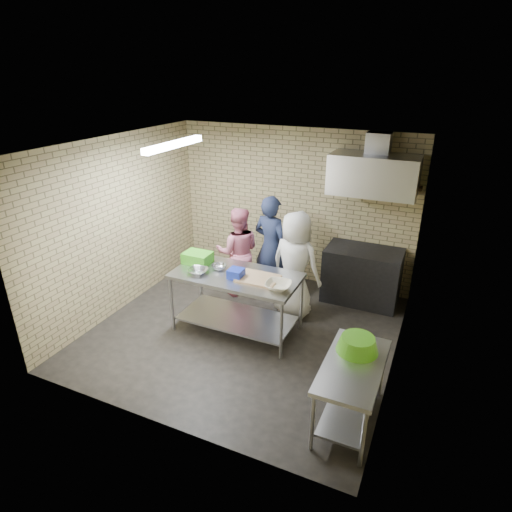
{
  "coord_description": "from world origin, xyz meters",
  "views": [
    {
      "loc": [
        2.38,
        -4.83,
        3.58
      ],
      "look_at": [
        0.1,
        0.2,
        1.15
      ],
      "focal_mm": 30.24,
      "sensor_mm": 36.0,
      "label": 1
    }
  ],
  "objects_px": {
    "prep_table": "(237,302)",
    "woman_pink": "(238,252)",
    "green_crate": "(198,258)",
    "bottle_red": "(379,177)",
    "green_basin": "(358,344)",
    "blue_tub": "(236,274)",
    "woman_white": "(295,265)",
    "side_counter": "(350,393)",
    "man_navy": "(271,247)",
    "stove": "(362,275)"
  },
  "relations": [
    {
      "from": "prep_table",
      "to": "woman_pink",
      "type": "xyz_separation_m",
      "value": [
        -0.47,
        1.01,
        0.31
      ]
    },
    {
      "from": "green_crate",
      "to": "woman_pink",
      "type": "relative_size",
      "value": 0.26
    },
    {
      "from": "bottle_red",
      "to": "green_basin",
      "type": "bearing_deg",
      "value": -82.1
    },
    {
      "from": "blue_tub",
      "to": "green_basin",
      "type": "relative_size",
      "value": 0.43
    },
    {
      "from": "green_crate",
      "to": "blue_tub",
      "type": "relative_size",
      "value": 2.0
    },
    {
      "from": "green_crate",
      "to": "woman_white",
      "type": "height_order",
      "value": "woman_white"
    },
    {
      "from": "side_counter",
      "to": "man_navy",
      "type": "distance_m",
      "value": 3.01
    },
    {
      "from": "green_basin",
      "to": "woman_white",
      "type": "relative_size",
      "value": 0.28
    },
    {
      "from": "side_counter",
      "to": "woman_pink",
      "type": "bearing_deg",
      "value": 138.42
    },
    {
      "from": "bottle_red",
      "to": "woman_pink",
      "type": "bearing_deg",
      "value": -156.77
    },
    {
      "from": "green_basin",
      "to": "prep_table",
      "type": "bearing_deg",
      "value": 155.5
    },
    {
      "from": "man_navy",
      "to": "green_crate",
      "type": "bearing_deg",
      "value": 68.71
    },
    {
      "from": "green_crate",
      "to": "side_counter",
      "type": "bearing_deg",
      "value": -25.25
    },
    {
      "from": "blue_tub",
      "to": "green_basin",
      "type": "distance_m",
      "value": 2.01
    },
    {
      "from": "green_crate",
      "to": "bottle_red",
      "type": "relative_size",
      "value": 2.22
    },
    {
      "from": "prep_table",
      "to": "bottle_red",
      "type": "relative_size",
      "value": 10.0
    },
    {
      "from": "stove",
      "to": "man_navy",
      "type": "relative_size",
      "value": 0.69
    },
    {
      "from": "stove",
      "to": "woman_white",
      "type": "distance_m",
      "value": 1.27
    },
    {
      "from": "side_counter",
      "to": "stove",
      "type": "bearing_deg",
      "value": 99.29
    },
    {
      "from": "green_basin",
      "to": "woman_white",
      "type": "bearing_deg",
      "value": 128.1
    },
    {
      "from": "prep_table",
      "to": "woman_white",
      "type": "xyz_separation_m",
      "value": [
        0.6,
        0.79,
        0.38
      ]
    },
    {
      "from": "stove",
      "to": "prep_table",
      "type": "bearing_deg",
      "value": -132.15
    },
    {
      "from": "bottle_red",
      "to": "man_navy",
      "type": "relative_size",
      "value": 0.1
    },
    {
      "from": "man_navy",
      "to": "woman_pink",
      "type": "relative_size",
      "value": 1.14
    },
    {
      "from": "blue_tub",
      "to": "man_navy",
      "type": "bearing_deg",
      "value": 90.34
    },
    {
      "from": "green_basin",
      "to": "woman_white",
      "type": "height_order",
      "value": "woman_white"
    },
    {
      "from": "green_crate",
      "to": "prep_table",
      "type": "bearing_deg",
      "value": -9.73
    },
    {
      "from": "prep_table",
      "to": "man_navy",
      "type": "relative_size",
      "value": 1.03
    },
    {
      "from": "side_counter",
      "to": "green_crate",
      "type": "height_order",
      "value": "green_crate"
    },
    {
      "from": "prep_table",
      "to": "stove",
      "type": "relative_size",
      "value": 1.5
    },
    {
      "from": "green_basin",
      "to": "woman_pink",
      "type": "relative_size",
      "value": 0.3
    },
    {
      "from": "woman_white",
      "to": "green_basin",
      "type": "bearing_deg",
      "value": 138.95
    },
    {
      "from": "stove",
      "to": "green_basin",
      "type": "relative_size",
      "value": 2.61
    },
    {
      "from": "woman_pink",
      "to": "woman_white",
      "type": "bearing_deg",
      "value": 144.14
    },
    {
      "from": "side_counter",
      "to": "stove",
      "type": "relative_size",
      "value": 1.0
    },
    {
      "from": "side_counter",
      "to": "prep_table",
      "type": "bearing_deg",
      "value": 149.86
    },
    {
      "from": "prep_table",
      "to": "woman_pink",
      "type": "relative_size",
      "value": 1.18
    },
    {
      "from": "woman_pink",
      "to": "side_counter",
      "type": "bearing_deg",
      "value": 114.04
    },
    {
      "from": "side_counter",
      "to": "man_navy",
      "type": "relative_size",
      "value": 0.69
    },
    {
      "from": "side_counter",
      "to": "woman_white",
      "type": "xyz_separation_m",
      "value": [
        -1.32,
        1.91,
        0.46
      ]
    },
    {
      "from": "green_crate",
      "to": "bottle_red",
      "type": "xyz_separation_m",
      "value": [
        2.23,
        1.75,
        1.05
      ]
    },
    {
      "from": "green_crate",
      "to": "blue_tub",
      "type": "distance_m",
      "value": 0.78
    },
    {
      "from": "green_basin",
      "to": "woman_pink",
      "type": "distance_m",
      "value": 3.04
    },
    {
      "from": "prep_table",
      "to": "man_navy",
      "type": "xyz_separation_m",
      "value": [
        0.04,
        1.18,
        0.42
      ]
    },
    {
      "from": "green_basin",
      "to": "man_navy",
      "type": "distance_m",
      "value": 2.77
    },
    {
      "from": "side_counter",
      "to": "blue_tub",
      "type": "relative_size",
      "value": 6.0
    },
    {
      "from": "blue_tub",
      "to": "woman_white",
      "type": "relative_size",
      "value": 0.12
    },
    {
      "from": "side_counter",
      "to": "woman_pink",
      "type": "xyz_separation_m",
      "value": [
        -2.4,
        2.13,
        0.39
      ]
    },
    {
      "from": "prep_table",
      "to": "side_counter",
      "type": "xyz_separation_m",
      "value": [
        1.93,
        -1.12,
        -0.08
      ]
    },
    {
      "from": "bottle_red",
      "to": "woman_white",
      "type": "relative_size",
      "value": 0.11
    }
  ]
}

